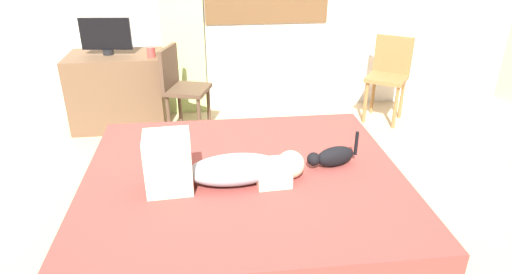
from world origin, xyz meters
name	(u,v)px	position (x,y,z in m)	size (l,w,h in m)	color
ground_plane	(250,234)	(0.00, 0.00, 0.00)	(16.00, 16.00, 0.00)	tan
bed	(244,205)	(-0.04, 0.00, 0.23)	(2.02, 1.79, 0.47)	#997A56
person_lying	(218,167)	(-0.19, -0.10, 0.58)	(0.94, 0.31, 0.34)	#8C939E
cat	(333,156)	(0.53, 0.03, 0.54)	(0.35, 0.17, 0.21)	black
desk	(119,91)	(-1.13, 1.95, 0.37)	(0.90, 0.56, 0.74)	brown
tv_monitor	(106,36)	(-1.17, 1.95, 0.92)	(0.48, 0.10, 0.35)	black
cup	(151,52)	(-0.75, 1.82, 0.79)	(0.08, 0.08, 0.09)	#B23D38
chair_by_desk	(180,84)	(-0.49, 1.67, 0.51)	(0.48, 0.48, 0.86)	#4C3828
chair_spare	(389,72)	(1.63, 1.82, 0.51)	(0.53, 0.53, 0.86)	brown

